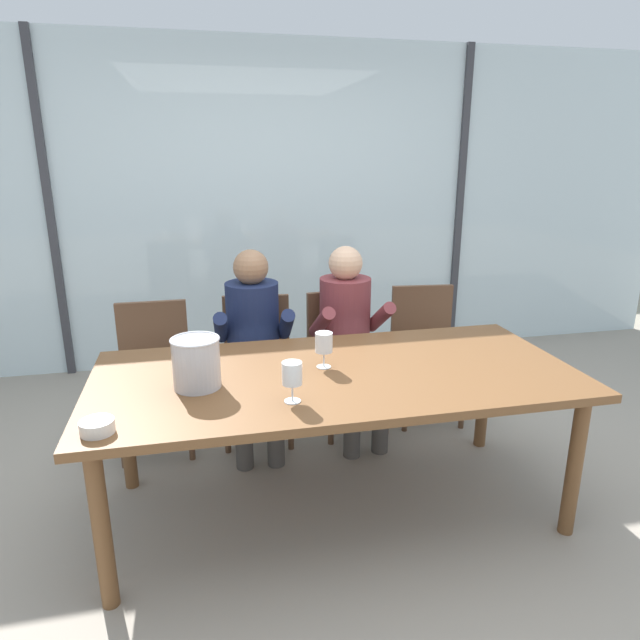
{
  "coord_description": "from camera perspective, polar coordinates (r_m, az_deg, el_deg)",
  "views": [
    {
      "loc": [
        -0.6,
        -2.36,
        1.74
      ],
      "look_at": [
        0.0,
        0.35,
        0.9
      ],
      "focal_mm": 31.14,
      "sensor_mm": 36.0,
      "label": 1
    }
  ],
  "objects": [
    {
      "name": "chair_near_curtain",
      "position": [
        3.51,
        -16.66,
        -4.38
      ],
      "size": [
        0.45,
        0.45,
        0.87
      ],
      "rotation": [
        0.0,
        0.0,
        0.01
      ],
      "color": "brown",
      "rests_on": "ground"
    },
    {
      "name": "window_mullion_left",
      "position": [
        4.74,
        -25.97,
        9.88
      ],
      "size": [
        0.06,
        0.06,
        2.6
      ],
      "primitive_type": "cube",
      "color": "#38383D",
      "rests_on": "ground"
    },
    {
      "name": "wine_glass_near_bucket",
      "position": [
        2.64,
        0.4,
        -2.39
      ],
      "size": [
        0.08,
        0.08,
        0.17
      ],
      "color": "silver",
      "rests_on": "dining_table"
    },
    {
      "name": "wine_glass_by_left_taster",
      "position": [
        2.28,
        -2.89,
        -5.68
      ],
      "size": [
        0.08,
        0.08,
        0.17
      ],
      "color": "silver",
      "rests_on": "dining_table"
    },
    {
      "name": "person_maroon_top",
      "position": [
        3.45,
        2.98,
        -1.04
      ],
      "size": [
        0.48,
        0.63,
        1.19
      ],
      "rotation": [
        0.0,
        0.0,
        0.08
      ],
      "color": "brown",
      "rests_on": "ground"
    },
    {
      "name": "chair_left_of_center",
      "position": [
        3.53,
        -6.47,
        -3.65
      ],
      "size": [
        0.49,
        0.49,
        0.87
      ],
      "rotation": [
        0.0,
        0.0,
        -0.11
      ],
      "color": "brown",
      "rests_on": "ground"
    },
    {
      "name": "window_glass_panel",
      "position": [
        4.68,
        -5.17,
        11.4
      ],
      "size": [
        7.46,
        0.03,
        2.6
      ],
      "primitive_type": "cube",
      "color": "silver",
      "rests_on": "ground"
    },
    {
      "name": "ice_bucket_primary",
      "position": [
        2.48,
        -12.6,
        -4.24
      ],
      "size": [
        0.21,
        0.21,
        0.23
      ],
      "color": "#B7B7BC",
      "rests_on": "dining_table"
    },
    {
      "name": "hillside_vineyard",
      "position": [
        8.24,
        -8.41,
        10.98
      ],
      "size": [
        13.46,
        2.4,
        1.85
      ],
      "primitive_type": "cube",
      "color": "#477A38",
      "rests_on": "ground"
    },
    {
      "name": "window_mullion_right",
      "position": [
        5.15,
        14.09,
        11.46
      ],
      "size": [
        0.06,
        0.06,
        2.6
      ],
      "primitive_type": "cube",
      "color": "#38383D",
      "rests_on": "ground"
    },
    {
      "name": "tasting_bowl",
      "position": [
        2.23,
        -21.93,
        -10.13
      ],
      "size": [
        0.13,
        0.13,
        0.05
      ],
      "primitive_type": "cylinder",
      "color": "silver",
      "rests_on": "dining_table"
    },
    {
      "name": "dining_table",
      "position": [
        2.66,
        1.65,
        -6.64
      ],
      "size": [
        2.26,
        1.05,
        0.75
      ],
      "color": "brown",
      "rests_on": "ground"
    },
    {
      "name": "ground",
      "position": [
        3.83,
        -2.14,
        -10.14
      ],
      "size": [
        14.0,
        14.0,
        0.0
      ],
      "primitive_type": "plane",
      "color": "#9E9384"
    },
    {
      "name": "person_navy_polo",
      "position": [
        3.34,
        -6.81,
        -1.7
      ],
      "size": [
        0.48,
        0.62,
        1.19
      ],
      "rotation": [
        0.0,
        0.0,
        -0.05
      ],
      "color": "#192347",
      "rests_on": "ground"
    },
    {
      "name": "chair_center",
      "position": [
        3.63,
        2.38,
        -2.96
      ],
      "size": [
        0.49,
        0.49,
        0.87
      ],
      "rotation": [
        0.0,
        0.0,
        0.12
      ],
      "color": "brown",
      "rests_on": "ground"
    },
    {
      "name": "chair_right_of_center",
      "position": [
        3.83,
        10.69,
        -2.19
      ],
      "size": [
        0.49,
        0.49,
        0.87
      ],
      "rotation": [
        0.0,
        0.0,
        -0.11
      ],
      "color": "brown",
      "rests_on": "ground"
    }
  ]
}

